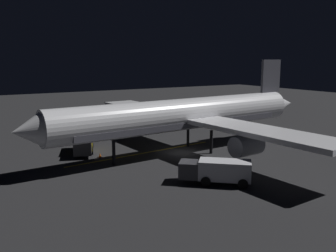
% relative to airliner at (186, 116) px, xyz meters
% --- Properties ---
extents(ground_plane, '(180.00, 180.00, 0.20)m').
position_rel_airliner_xyz_m(ground_plane, '(-0.04, 0.62, -4.61)').
color(ground_plane, '#272729').
extents(apron_guide_stripe, '(2.29, 20.10, 0.01)m').
position_rel_airliner_xyz_m(apron_guide_stripe, '(2.25, 4.62, -4.51)').
color(apron_guide_stripe, gold).
rests_on(apron_guide_stripe, ground_plane).
extents(airliner, '(39.61, 40.11, 11.15)m').
position_rel_airliner_xyz_m(airliner, '(0.00, 0.00, 0.00)').
color(airliner, white).
rests_on(airliner, ground_plane).
extents(baggage_truck, '(6.65, 4.13, 2.19)m').
position_rel_airliner_xyz_m(baggage_truck, '(6.13, 10.87, -3.34)').
color(baggage_truck, gold).
rests_on(baggage_truck, ground_plane).
extents(catering_truck, '(5.82, 6.17, 2.18)m').
position_rel_airliner_xyz_m(catering_truck, '(-11.13, 4.08, -3.34)').
color(catering_truck, silver).
rests_on(catering_truck, ground_plane).
extents(ground_crew_worker, '(0.40, 0.40, 1.74)m').
position_rel_airliner_xyz_m(ground_crew_worker, '(5.53, 11.35, -3.62)').
color(ground_crew_worker, black).
rests_on(ground_crew_worker, ground_plane).
extents(traffic_cone_near_left, '(0.50, 0.50, 0.55)m').
position_rel_airliner_xyz_m(traffic_cone_near_left, '(5.54, 12.10, -4.26)').
color(traffic_cone_near_left, '#EA590F').
rests_on(traffic_cone_near_left, ground_plane).
extents(traffic_cone_near_right, '(0.50, 0.50, 0.55)m').
position_rel_airliner_xyz_m(traffic_cone_near_right, '(3.07, 9.94, -4.26)').
color(traffic_cone_near_right, '#EA590F').
rests_on(traffic_cone_near_right, ground_plane).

